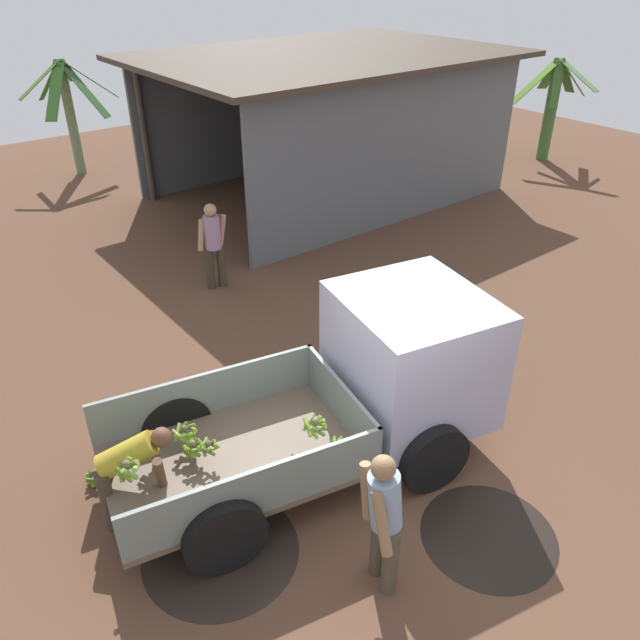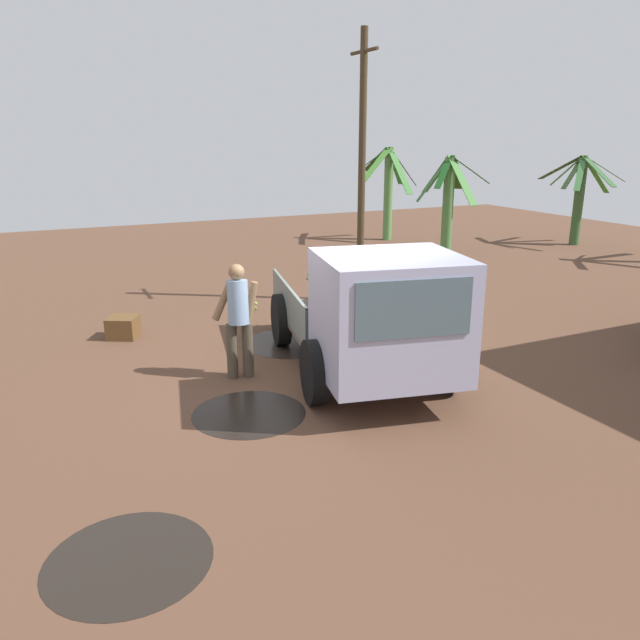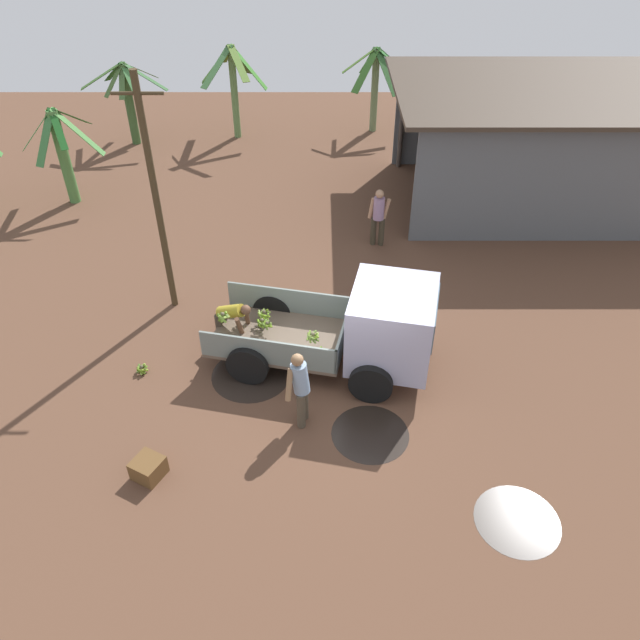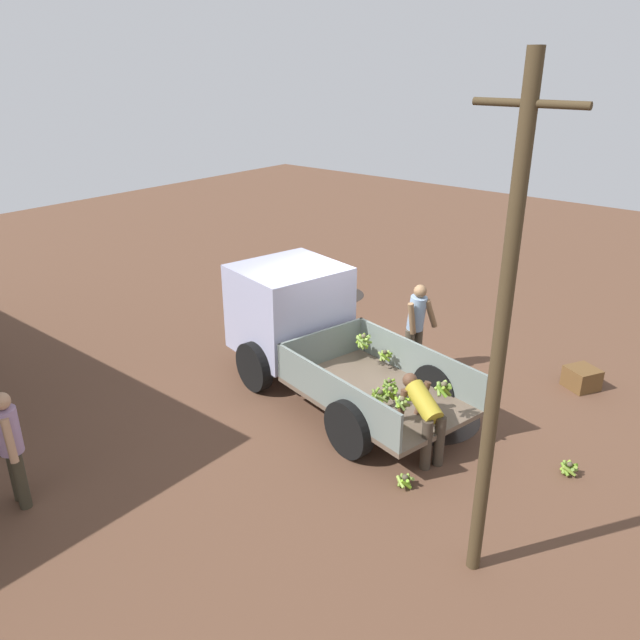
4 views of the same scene
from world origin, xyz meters
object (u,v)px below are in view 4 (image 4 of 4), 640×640
at_px(utility_pole, 500,342).
at_px(wooden_crate_0, 582,378).
at_px(banana_bunch_on_ground_0, 405,480).
at_px(person_worker_loading, 424,414).
at_px(person_bystander_near_shed, 10,444).
at_px(banana_bunch_on_ground_1, 569,468).
at_px(cargo_truck, 303,323).
at_px(person_foreground_visitor, 416,323).

height_order(utility_pole, wooden_crate_0, utility_pole).
bearing_deg(utility_pole, banana_bunch_on_ground_0, -27.13).
bearing_deg(person_worker_loading, person_bystander_near_shed, 75.46).
bearing_deg(person_worker_loading, utility_pole, 162.06).
height_order(person_bystander_near_shed, wooden_crate_0, person_bystander_near_shed).
xyz_separation_m(banana_bunch_on_ground_0, wooden_crate_0, (-0.89, -4.36, 0.07)).
distance_m(banana_bunch_on_ground_0, wooden_crate_0, 4.45).
distance_m(banana_bunch_on_ground_1, wooden_crate_0, 2.75).
distance_m(cargo_truck, banana_bunch_on_ground_0, 3.63).
height_order(utility_pole, banana_bunch_on_ground_1, utility_pole).
distance_m(banana_bunch_on_ground_0, banana_bunch_on_ground_1, 2.35).
bearing_deg(person_bystander_near_shed, utility_pole, 128.79).
xyz_separation_m(person_bystander_near_shed, banana_bunch_on_ground_0, (-3.68, -3.46, -0.79)).
xyz_separation_m(utility_pole, person_bystander_near_shed, (5.05, 2.76, -1.92)).
height_order(cargo_truck, utility_pole, utility_pole).
height_order(cargo_truck, person_worker_loading, cargo_truck).
relative_size(utility_pole, wooden_crate_0, 11.11).
height_order(utility_pole, person_worker_loading, utility_pole).
height_order(person_foreground_visitor, wooden_crate_0, person_foreground_visitor).
relative_size(person_worker_loading, banana_bunch_on_ground_0, 4.70).
bearing_deg(cargo_truck, utility_pole, 165.83).
relative_size(cargo_truck, person_worker_loading, 4.12).
distance_m(person_bystander_near_shed, wooden_crate_0, 9.08).
distance_m(cargo_truck, person_foreground_visitor, 2.08).
distance_m(person_foreground_visitor, banana_bunch_on_ground_1, 3.73).
distance_m(person_bystander_near_shed, banana_bunch_on_ground_0, 5.11).
xyz_separation_m(cargo_truck, wooden_crate_0, (-4.04, -2.82, -0.88)).
xyz_separation_m(person_foreground_visitor, person_worker_loading, (-1.56, 2.31, -0.21)).
distance_m(person_worker_loading, banana_bunch_on_ground_0, 0.99).
relative_size(banana_bunch_on_ground_1, wooden_crate_0, 0.51).
bearing_deg(cargo_truck, person_bystander_near_shed, 96.12).
xyz_separation_m(person_foreground_visitor, wooden_crate_0, (-2.65, -1.28, -0.75)).
height_order(person_foreground_visitor, banana_bunch_on_ground_1, person_foreground_visitor).
xyz_separation_m(cargo_truck, person_foreground_visitor, (-1.40, -1.53, -0.13)).
xyz_separation_m(person_bystander_near_shed, banana_bunch_on_ground_1, (-5.29, -5.17, -0.80)).
xyz_separation_m(cargo_truck, banana_bunch_on_ground_1, (-4.76, -0.17, -0.96)).
height_order(person_worker_loading, wooden_crate_0, person_worker_loading).
relative_size(cargo_truck, banana_bunch_on_ground_0, 19.39).
xyz_separation_m(person_worker_loading, banana_bunch_on_ground_1, (-1.81, -0.95, -0.62)).
height_order(person_bystander_near_shed, banana_bunch_on_ground_0, person_bystander_near_shed).
distance_m(cargo_truck, banana_bunch_on_ground_1, 4.86).
bearing_deg(person_foreground_visitor, person_bystander_near_shed, -93.13).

